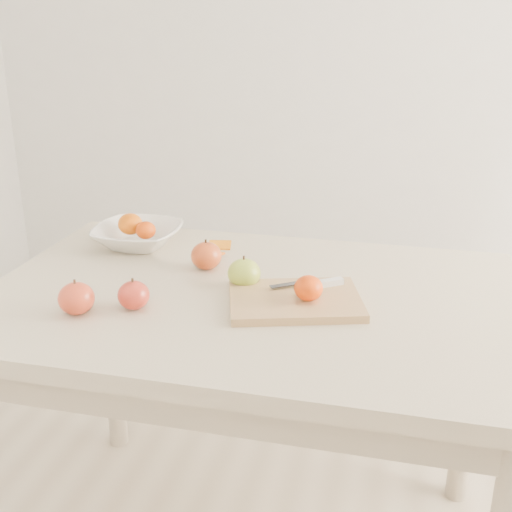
# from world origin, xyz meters

# --- Properties ---
(table) EXTENTS (1.20, 0.80, 0.75)m
(table) POSITION_xyz_m (0.00, 0.00, 0.65)
(table) COLOR beige
(table) RESTS_ON ground
(cutting_board) EXTENTS (0.33, 0.28, 0.02)m
(cutting_board) POSITION_xyz_m (0.11, -0.04, 0.76)
(cutting_board) COLOR tan
(cutting_board) RESTS_ON table
(board_tangerine) EXTENTS (0.06, 0.06, 0.05)m
(board_tangerine) POSITION_xyz_m (0.14, -0.05, 0.80)
(board_tangerine) COLOR #D43D07
(board_tangerine) RESTS_ON cutting_board
(fruit_bowl) EXTENTS (0.23, 0.23, 0.06)m
(fruit_bowl) POSITION_xyz_m (-0.37, 0.23, 0.78)
(fruit_bowl) COLOR white
(fruit_bowl) RESTS_ON table
(bowl_tangerine_near) EXTENTS (0.07, 0.07, 0.06)m
(bowl_tangerine_near) POSITION_xyz_m (-0.40, 0.24, 0.81)
(bowl_tangerine_near) COLOR #E35908
(bowl_tangerine_near) RESTS_ON fruit_bowl
(bowl_tangerine_far) EXTENTS (0.05, 0.05, 0.05)m
(bowl_tangerine_far) POSITION_xyz_m (-0.34, 0.22, 0.80)
(bowl_tangerine_far) COLOR #CC4207
(bowl_tangerine_far) RESTS_ON fruit_bowl
(orange_peel_a) EXTENTS (0.07, 0.06, 0.01)m
(orange_peel_a) POSITION_xyz_m (-0.15, 0.27, 0.75)
(orange_peel_a) COLOR orange
(orange_peel_a) RESTS_ON table
(orange_peel_b) EXTENTS (0.05, 0.04, 0.01)m
(orange_peel_b) POSITION_xyz_m (-0.15, 0.21, 0.75)
(orange_peel_b) COLOR #DC610F
(orange_peel_b) RESTS_ON table
(paring_knife) EXTENTS (0.16, 0.09, 0.01)m
(paring_knife) POSITION_xyz_m (0.15, 0.03, 0.78)
(paring_knife) COLOR silver
(paring_knife) RESTS_ON cutting_board
(apple_green) EXTENTS (0.08, 0.08, 0.07)m
(apple_green) POSITION_xyz_m (-0.02, 0.03, 0.78)
(apple_green) COLOR olive
(apple_green) RESTS_ON table
(apple_red_b) EXTENTS (0.07, 0.07, 0.06)m
(apple_red_b) POSITION_xyz_m (-0.22, -0.14, 0.78)
(apple_red_b) COLOR maroon
(apple_red_b) RESTS_ON table
(apple_red_a) EXTENTS (0.08, 0.08, 0.07)m
(apple_red_a) POSITION_xyz_m (-0.14, 0.11, 0.78)
(apple_red_a) COLOR maroon
(apple_red_a) RESTS_ON table
(apple_red_d) EXTENTS (0.08, 0.08, 0.07)m
(apple_red_d) POSITION_xyz_m (-0.33, -0.19, 0.78)
(apple_red_d) COLOR maroon
(apple_red_d) RESTS_ON table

